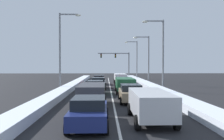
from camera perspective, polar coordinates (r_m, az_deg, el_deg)
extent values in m
plane|color=black|center=(25.53, -0.14, -5.87)|extent=(127.83, 127.83, 0.00)
cube|color=silver|center=(30.42, -0.38, -4.72)|extent=(0.14, 54.08, 0.01)
cube|color=silver|center=(30.96, 9.50, -4.06)|extent=(1.62, 54.08, 0.63)
cube|color=silver|center=(30.74, -10.33, -4.12)|extent=(1.50, 54.08, 0.60)
cube|color=#B7BABF|center=(13.19, 9.43, -7.97)|extent=(1.95, 4.90, 1.25)
cube|color=black|center=(10.82, 11.90, -8.53)|extent=(1.56, 0.06, 0.55)
cube|color=red|center=(10.75, 7.76, -10.61)|extent=(0.20, 0.08, 0.28)
cube|color=red|center=(11.10, 15.86, -10.27)|extent=(0.20, 0.08, 0.28)
cylinder|color=black|center=(14.82, 4.47, -9.59)|extent=(0.25, 0.74, 0.74)
cylinder|color=black|center=(15.14, 11.77, -9.38)|extent=(0.25, 0.74, 0.74)
cylinder|color=black|center=(11.52, 6.30, -12.73)|extent=(0.25, 0.74, 0.74)
cylinder|color=black|center=(11.93, 15.64, -12.29)|extent=(0.25, 0.74, 0.74)
cube|color=#937F60|center=(19.97, 4.62, -6.03)|extent=(1.82, 4.50, 0.70)
cube|color=black|center=(19.75, 4.67, -4.35)|extent=(1.64, 2.20, 0.55)
cube|color=red|center=(17.72, 3.16, -6.57)|extent=(0.24, 0.08, 0.14)
cube|color=red|center=(17.88, 7.61, -6.50)|extent=(0.24, 0.08, 0.14)
cylinder|color=black|center=(21.47, 1.79, -6.33)|extent=(0.22, 0.66, 0.66)
cylinder|color=black|center=(21.64, 6.53, -6.28)|extent=(0.22, 0.66, 0.66)
cylinder|color=black|center=(18.40, 2.37, -7.59)|extent=(0.22, 0.66, 0.66)
cylinder|color=black|center=(18.61, 7.89, -7.51)|extent=(0.22, 0.66, 0.66)
cube|color=#1E5633|center=(26.33, 3.20, -3.37)|extent=(1.95, 4.90, 1.25)
cube|color=black|center=(23.91, 3.68, -3.18)|extent=(1.56, 0.06, 0.55)
cube|color=red|center=(23.89, 1.81, -4.08)|extent=(0.20, 0.08, 0.28)
cube|color=red|center=(24.04, 5.53, -4.05)|extent=(0.20, 0.08, 0.28)
cylinder|color=black|center=(28.02, 0.95, -4.48)|extent=(0.25, 0.74, 0.74)
cylinder|color=black|center=(28.16, 4.85, -4.46)|extent=(0.25, 0.74, 0.74)
cylinder|color=black|center=(24.64, 1.30, -5.26)|extent=(0.25, 0.74, 0.74)
cylinder|color=black|center=(24.81, 5.73, -5.23)|extent=(0.25, 0.74, 0.74)
cube|color=maroon|center=(32.57, 2.62, -3.23)|extent=(1.82, 4.50, 0.70)
cube|color=black|center=(32.38, 2.64, -2.18)|extent=(1.64, 2.20, 0.55)
cube|color=red|center=(30.33, 1.62, -3.33)|extent=(0.24, 0.08, 0.14)
cube|color=red|center=(30.44, 4.22, -3.31)|extent=(0.24, 0.08, 0.14)
cylinder|color=black|center=(34.09, 0.93, -3.53)|extent=(0.22, 0.66, 0.66)
cylinder|color=black|center=(34.21, 3.91, -3.52)|extent=(0.22, 0.66, 0.66)
cylinder|color=black|center=(31.00, 1.18, -4.01)|extent=(0.22, 0.66, 0.66)
cylinder|color=black|center=(31.14, 4.46, -3.99)|extent=(0.22, 0.66, 0.66)
cube|color=silver|center=(39.45, 2.08, -1.85)|extent=(1.95, 4.90, 1.25)
cube|color=black|center=(37.03, 2.32, -1.62)|extent=(1.56, 0.06, 0.55)
cube|color=red|center=(37.02, 1.11, -2.21)|extent=(0.20, 0.08, 0.28)
cube|color=red|center=(37.12, 3.52, -2.20)|extent=(0.20, 0.08, 0.28)
cylinder|color=black|center=(41.13, 0.60, -2.67)|extent=(0.25, 0.74, 0.74)
cylinder|color=black|center=(41.25, 3.25, -2.66)|extent=(0.25, 0.74, 0.74)
cylinder|color=black|center=(37.75, 0.79, -3.02)|extent=(0.25, 0.74, 0.74)
cylinder|color=black|center=(37.87, 3.69, -3.00)|extent=(0.25, 0.74, 0.74)
cube|color=navy|center=(12.19, -5.65, -10.71)|extent=(1.82, 4.50, 0.70)
cube|color=black|center=(11.93, -5.71, -8.01)|extent=(1.64, 2.20, 0.55)
cube|color=red|center=(10.10, -10.57, -12.52)|extent=(0.24, 0.08, 0.14)
cube|color=red|center=(9.99, -2.51, -12.66)|extent=(0.24, 0.08, 0.14)
cylinder|color=black|center=(13.85, -8.93, -10.54)|extent=(0.22, 0.66, 0.66)
cylinder|color=black|center=(13.74, -1.41, -10.62)|extent=(0.22, 0.66, 0.66)
cylinder|color=black|center=(10.86, -11.08, -13.83)|extent=(0.22, 0.66, 0.66)
cylinder|color=black|center=(10.72, -1.36, -14.01)|extent=(0.22, 0.66, 0.66)
cube|color=#38383D|center=(17.89, -4.97, -5.54)|extent=(1.95, 4.90, 1.25)
cube|color=black|center=(15.47, -5.50, -5.57)|extent=(1.56, 0.06, 0.55)
cube|color=red|center=(15.60, -8.38, -6.91)|extent=(0.20, 0.08, 0.28)
cube|color=red|center=(15.50, -2.60, -6.96)|extent=(0.20, 0.08, 0.28)
cylinder|color=black|center=(19.74, -7.47, -6.89)|extent=(0.25, 0.74, 0.74)
cylinder|color=black|center=(19.63, -1.87, -6.92)|extent=(0.25, 0.74, 0.74)
cylinder|color=black|center=(16.40, -8.69, -8.55)|extent=(0.25, 0.74, 0.74)
cylinder|color=black|center=(16.28, -1.93, -8.61)|extent=(0.25, 0.74, 0.74)
cube|color=black|center=(24.80, -4.13, -4.62)|extent=(1.82, 4.50, 0.70)
cube|color=black|center=(24.60, -4.15, -3.25)|extent=(1.64, 2.20, 0.55)
cube|color=red|center=(22.65, -6.14, -4.87)|extent=(0.24, 0.08, 0.14)
cube|color=red|center=(22.58, -2.62, -4.89)|extent=(0.24, 0.08, 0.14)
cylinder|color=black|center=(26.43, -5.92, -4.92)|extent=(0.22, 0.66, 0.66)
cylinder|color=black|center=(26.35, -2.04, -4.93)|extent=(0.22, 0.66, 0.66)
cylinder|color=black|center=(23.36, -6.49, -5.73)|extent=(0.22, 0.66, 0.66)
cylinder|color=black|center=(23.27, -2.10, -5.74)|extent=(0.22, 0.66, 0.66)
cube|color=slate|center=(30.85, -3.34, -3.48)|extent=(1.82, 4.50, 0.70)
cube|color=black|center=(30.65, -3.35, -2.37)|extent=(1.64, 2.20, 0.55)
cube|color=red|center=(28.68, -4.86, -3.59)|extent=(0.24, 0.08, 0.14)
cube|color=red|center=(28.63, -2.09, -3.60)|extent=(0.24, 0.08, 0.14)
cylinder|color=black|center=(32.45, -4.83, -3.78)|extent=(0.22, 0.66, 0.66)
cylinder|color=black|center=(32.40, -1.68, -3.78)|extent=(0.22, 0.66, 0.66)
cylinder|color=black|center=(29.37, -5.18, -4.30)|extent=(0.22, 0.66, 0.66)
cylinder|color=black|center=(29.31, -1.69, -4.31)|extent=(0.22, 0.66, 0.66)
cube|color=maroon|center=(37.75, -3.18, -2.62)|extent=(1.82, 4.50, 0.70)
cube|color=black|center=(37.57, -3.19, -1.71)|extent=(1.64, 2.20, 0.55)
cube|color=red|center=(35.58, -4.40, -2.66)|extent=(0.24, 0.08, 0.14)
cube|color=red|center=(35.54, -2.17, -2.66)|extent=(0.24, 0.08, 0.14)
cylinder|color=black|center=(39.35, -4.42, -2.90)|extent=(0.22, 0.66, 0.66)
cylinder|color=black|center=(39.31, -1.82, -2.91)|extent=(0.22, 0.66, 0.66)
cylinder|color=black|center=(36.27, -4.66, -3.25)|extent=(0.22, 0.66, 0.66)
cylinder|color=black|center=(36.22, -1.84, -3.26)|extent=(0.22, 0.66, 0.66)
cylinder|color=slate|center=(55.11, 4.18, 1.15)|extent=(0.28, 0.28, 6.20)
cube|color=slate|center=(54.93, 0.33, 4.13)|extent=(7.40, 0.20, 0.20)
cube|color=black|center=(54.93, 0.85, 3.53)|extent=(0.34, 0.34, 0.95)
sphere|color=#4C0A0A|center=(54.75, 0.86, 3.83)|extent=(0.22, 0.22, 0.22)
sphere|color=#F2AD14|center=(54.74, 0.86, 3.54)|extent=(0.22, 0.22, 0.22)
sphere|color=#0C3819|center=(54.73, 0.86, 3.24)|extent=(0.22, 0.22, 0.22)
cube|color=black|center=(54.89, -2.70, 3.53)|extent=(0.34, 0.34, 0.95)
sphere|color=#4C0A0A|center=(54.71, -2.71, 3.83)|extent=(0.22, 0.22, 0.22)
sphere|color=#F2AD14|center=(54.70, -2.71, 3.54)|extent=(0.22, 0.22, 0.22)
sphere|color=#0C3819|center=(54.69, -2.71, 3.24)|extent=(0.22, 0.22, 0.22)
cylinder|color=gray|center=(28.67, 12.47, 3.50)|extent=(0.22, 0.22, 8.62)
cube|color=gray|center=(28.90, 10.35, 11.80)|extent=(2.20, 0.14, 0.14)
ellipsoid|color=#EAE5C6|center=(28.68, 8.15, 11.69)|extent=(0.70, 0.36, 0.24)
cylinder|color=gray|center=(38.29, 9.03, 2.38)|extent=(0.22, 0.22, 7.89)
cube|color=gray|center=(38.37, 7.42, 8.07)|extent=(2.20, 0.14, 0.14)
ellipsoid|color=#EAE5C6|center=(38.20, 5.77, 7.95)|extent=(0.70, 0.36, 0.24)
cylinder|color=gray|center=(47.90, 6.16, 2.28)|extent=(0.22, 0.22, 8.10)
cube|color=gray|center=(48.00, 4.86, 6.95)|extent=(2.20, 0.14, 0.14)
ellipsoid|color=#EAE5C6|center=(47.88, 3.55, 6.84)|extent=(0.70, 0.36, 0.24)
cylinder|color=gray|center=(28.56, -12.74, 4.30)|extent=(0.22, 0.22, 9.40)
cube|color=gray|center=(28.98, -10.59, 13.35)|extent=(2.20, 0.14, 0.14)
ellipsoid|color=#EAE5C6|center=(28.81, -8.37, 13.23)|extent=(0.70, 0.36, 0.24)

